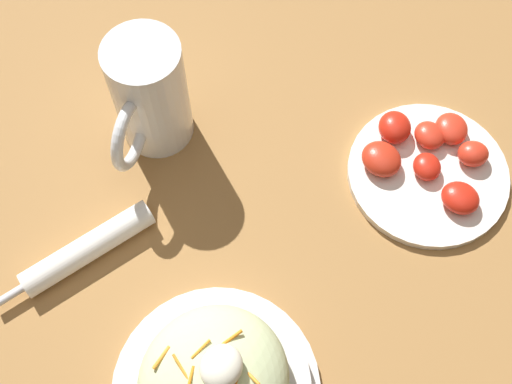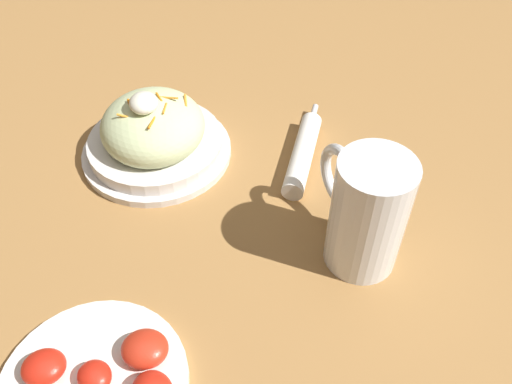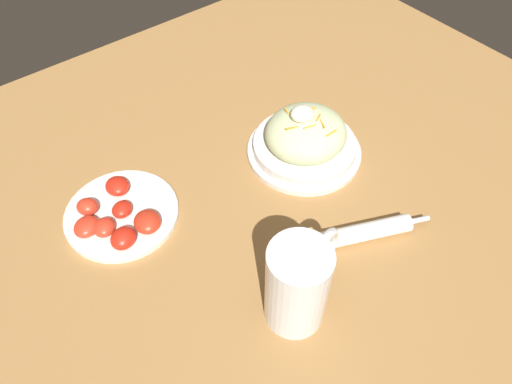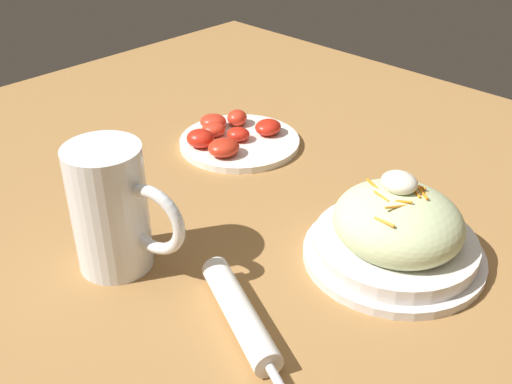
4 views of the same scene
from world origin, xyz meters
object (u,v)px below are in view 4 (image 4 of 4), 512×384
salad_plate (396,233)px  napkin_roll (240,313)px  tomato_plate (234,138)px  beer_mug (113,216)px

salad_plate → napkin_roll: size_ratio=1.16×
napkin_roll → tomato_plate: size_ratio=0.97×
beer_mug → tomato_plate: 0.33m
tomato_plate → salad_plate: bearing=167.9°
beer_mug → napkin_roll: (-0.17, -0.03, -0.05)m
napkin_roll → beer_mug: bearing=9.0°
salad_plate → napkin_roll: (0.05, 0.20, -0.02)m
beer_mug → napkin_roll: 0.18m
beer_mug → tomato_plate: size_ratio=0.79×
salad_plate → tomato_plate: 0.36m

